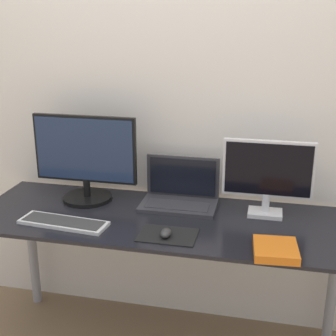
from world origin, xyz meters
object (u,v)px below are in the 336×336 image
Objects in this scene: laptop at (180,193)px; book at (276,250)px; keyboard at (64,222)px; monitor_left at (85,159)px; monitor_right at (268,174)px; mouse at (166,233)px.

laptop reaches higher than book.
keyboard is 2.07× the size of book.
monitor_left is 0.91m from monitor_right.
mouse is at bearing 175.38° from book.
monitor_right reaches higher than mouse.
book is at bearing -21.57° from monitor_left.
book is at bearing -4.62° from mouse.
mouse is at bearing -87.92° from laptop.
monitor_left reaches higher than monitor_right.
keyboard is at bearing -88.70° from monitor_left.
laptop reaches higher than mouse.
keyboard is 0.49m from mouse.
mouse is at bearing -34.53° from monitor_left.
laptop is at bearing 138.40° from book.
monitor_left is at bearing 91.30° from keyboard.
mouse is at bearing -140.26° from monitor_right.
keyboard is at bearing -161.02° from monitor_right.
book reaches higher than keyboard.
mouse is (0.50, -0.34, -0.20)m from monitor_left.
book is (0.48, -0.42, -0.04)m from laptop.
mouse is 0.36× the size of book.
monitor_left is at bearing 145.47° from mouse.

